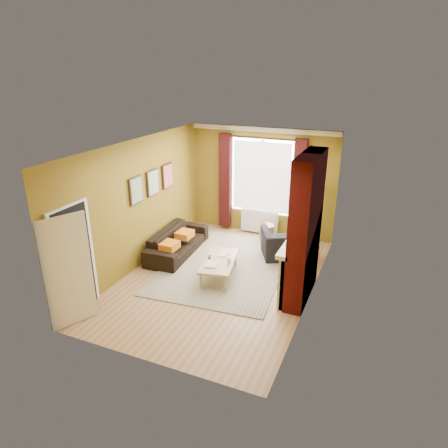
{
  "coord_description": "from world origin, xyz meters",
  "views": [
    {
      "loc": [
        3.0,
        -6.79,
        4.18
      ],
      "look_at": [
        0.0,
        0.25,
        1.15
      ],
      "focal_mm": 32.0,
      "sensor_mm": 36.0,
      "label": 1
    }
  ],
  "objects_px": {
    "floor_lamp": "(319,198)",
    "coffee_table": "(219,262)",
    "wicker_stool": "(267,233)",
    "sofa": "(177,242)",
    "armchair": "(286,243)"
  },
  "relations": [
    {
      "from": "sofa",
      "to": "coffee_table",
      "type": "distance_m",
      "value": 1.58
    },
    {
      "from": "sofa",
      "to": "wicker_stool",
      "type": "xyz_separation_m",
      "value": [
        1.76,
        1.48,
        -0.07
      ]
    },
    {
      "from": "armchair",
      "to": "coffee_table",
      "type": "bearing_deg",
      "value": 29.52
    },
    {
      "from": "sofa",
      "to": "coffee_table",
      "type": "xyz_separation_m",
      "value": [
        1.4,
        -0.72,
        0.08
      ]
    },
    {
      "from": "floor_lamp",
      "to": "wicker_stool",
      "type": "bearing_deg",
      "value": -174.73
    },
    {
      "from": "wicker_stool",
      "to": "armchair",
      "type": "bearing_deg",
      "value": -45.74
    },
    {
      "from": "armchair",
      "to": "wicker_stool",
      "type": "xyz_separation_m",
      "value": [
        -0.67,
        0.69,
        -0.12
      ]
    },
    {
      "from": "floor_lamp",
      "to": "coffee_table",
      "type": "bearing_deg",
      "value": -124.17
    },
    {
      "from": "coffee_table",
      "to": "wicker_stool",
      "type": "height_order",
      "value": "wicker_stool"
    },
    {
      "from": "sofa",
      "to": "wicker_stool",
      "type": "relative_size",
      "value": 4.47
    },
    {
      "from": "armchair",
      "to": "coffee_table",
      "type": "xyz_separation_m",
      "value": [
        -1.03,
        -1.51,
        0.03
      ]
    },
    {
      "from": "coffee_table",
      "to": "floor_lamp",
      "type": "xyz_separation_m",
      "value": [
        1.57,
        2.31,
        0.92
      ]
    },
    {
      "from": "coffee_table",
      "to": "floor_lamp",
      "type": "height_order",
      "value": "floor_lamp"
    },
    {
      "from": "sofa",
      "to": "coffee_table",
      "type": "relative_size",
      "value": 1.49
    },
    {
      "from": "wicker_stool",
      "to": "floor_lamp",
      "type": "relative_size",
      "value": 0.28
    }
  ]
}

